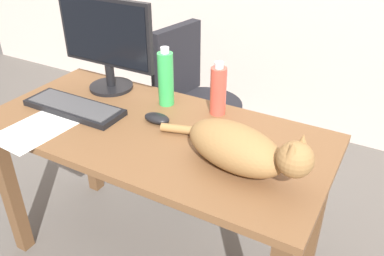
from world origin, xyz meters
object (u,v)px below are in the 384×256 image
office_chair (196,118)px  monitor (106,41)px  spray_bottle (166,78)px  water_bottle (218,90)px  cat (241,148)px  computer_mouse (157,118)px  keyboard (74,107)px

office_chair → monitor: 0.76m
spray_bottle → water_bottle: bearing=7.9°
cat → monitor: bearing=159.5°
monitor → computer_mouse: 0.45m
monitor → computer_mouse: monitor is taller
keyboard → spray_bottle: spray_bottle is taller
computer_mouse → monitor: bearing=155.8°
office_chair → keyboard: size_ratio=2.03×
monitor → computer_mouse: bearing=-24.2°
monitor → keyboard: 0.33m
computer_mouse → spray_bottle: spray_bottle is taller
monitor → cat: bearing=-20.5°
monitor → computer_mouse: (0.36, -0.16, -0.21)m
water_bottle → keyboard: bearing=-153.1°
monitor → cat: monitor is taller
water_bottle → spray_bottle: (-0.23, -0.03, 0.02)m
monitor → keyboard: monitor is taller
keyboard → computer_mouse: bearing=13.0°
monitor → spray_bottle: monitor is taller
keyboard → cat: size_ratio=0.73×
cat → water_bottle: 0.39m
cat → water_bottle: water_bottle is taller
keyboard → office_chair: bearing=75.5°
office_chair → cat: 1.05m
cat → water_bottle: (-0.23, 0.31, 0.02)m
monitor → computer_mouse: size_ratio=4.36×
keyboard → spray_bottle: 0.40m
monitor → spray_bottle: size_ratio=1.90×
office_chair → water_bottle: (0.35, -0.45, 0.44)m
office_chair → keyboard: office_chair is taller
monitor → keyboard: size_ratio=1.09×
monitor → spray_bottle: 0.33m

